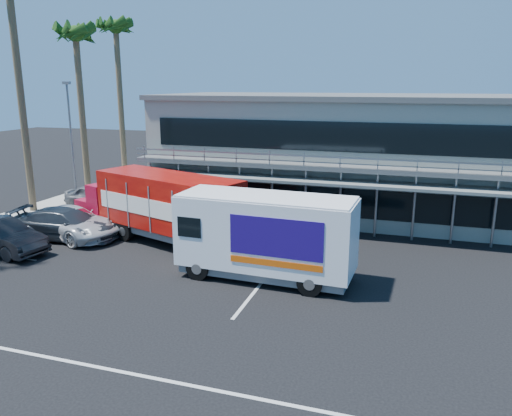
% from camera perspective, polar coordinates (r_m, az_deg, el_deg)
% --- Properties ---
extents(ground, '(120.00, 120.00, 0.00)m').
position_cam_1_polar(ground, '(20.16, -6.11, -9.35)').
color(ground, black).
rests_on(ground, ground).
extents(building, '(22.40, 12.00, 7.30)m').
position_cam_1_polar(building, '(32.42, 9.49, 6.22)').
color(building, gray).
rests_on(building, ground).
extents(curb_strip, '(3.00, 32.00, 0.16)m').
position_cam_1_polar(curb_strip, '(33.13, -26.07, -1.19)').
color(curb_strip, '#A5A399').
rests_on(curb_strip, ground).
extents(palm_e, '(2.80, 2.80, 12.25)m').
position_cam_1_polar(palm_e, '(37.38, -19.86, 17.26)').
color(palm_e, brown).
rests_on(palm_e, ground).
extents(palm_f, '(2.80, 2.80, 13.25)m').
position_cam_1_polar(palm_f, '(42.18, -15.68, 18.33)').
color(palm_f, brown).
rests_on(palm_f, ground).
extents(light_pole_far, '(0.50, 0.25, 8.09)m').
position_cam_1_polar(light_pole_far, '(35.57, -20.36, 7.60)').
color(light_pole_far, gray).
rests_on(light_pole_far, ground).
extents(red_truck, '(10.75, 5.70, 3.55)m').
position_cam_1_polar(red_truck, '(26.01, -11.03, 0.39)').
color(red_truck, '#A50D27').
rests_on(red_truck, ground).
extents(white_van, '(7.39, 2.78, 3.56)m').
position_cam_1_polar(white_van, '(20.60, 1.10, -3.13)').
color(white_van, white).
rests_on(white_van, ground).
extents(parked_car_b, '(5.16, 2.51, 1.63)m').
position_cam_1_polar(parked_car_b, '(26.99, -27.16, -2.93)').
color(parked_car_b, black).
rests_on(parked_car_b, ground).
extents(parked_car_c, '(6.24, 4.16, 1.59)m').
position_cam_1_polar(parked_car_c, '(28.24, -20.34, -1.57)').
color(parked_car_c, silver).
rests_on(parked_car_c, ground).
extents(parked_car_d, '(5.90, 3.10, 1.63)m').
position_cam_1_polar(parked_car_d, '(27.93, -20.84, -1.74)').
color(parked_car_d, '#292F37').
rests_on(parked_car_d, ground).
extents(parked_car_e, '(4.21, 2.02, 1.39)m').
position_cam_1_polar(parked_car_e, '(34.98, -17.83, 1.37)').
color(parked_car_e, slate).
rests_on(parked_car_e, ground).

